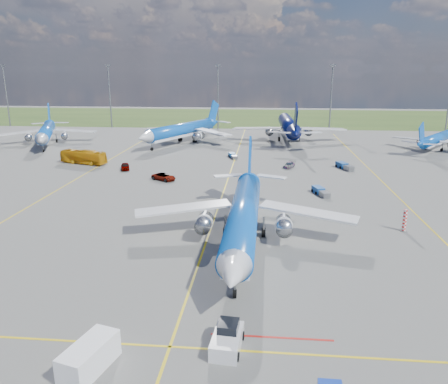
# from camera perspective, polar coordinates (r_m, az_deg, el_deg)

# --- Properties ---
(ground) EXTENTS (400.00, 400.00, 0.00)m
(ground) POSITION_cam_1_polar(r_m,az_deg,el_deg) (53.97, -2.58, -7.21)
(ground) COLOR #5C5C59
(ground) RESTS_ON ground
(grass_strip) EXTENTS (400.00, 80.00, 0.01)m
(grass_strip) POSITION_cam_1_polar(r_m,az_deg,el_deg) (200.42, 3.33, 9.72)
(grass_strip) COLOR #2D4719
(grass_strip) RESTS_ON ground
(taxiway_lines) EXTENTS (60.25, 160.00, 0.02)m
(taxiway_lines) POSITION_cam_1_polar(r_m,az_deg,el_deg) (80.01, 0.23, 0.52)
(taxiway_lines) COLOR gold
(taxiway_lines) RESTS_ON ground
(floodlight_masts) EXTENTS (202.20, 0.50, 22.70)m
(floodlight_masts) POSITION_cam_1_polar(r_m,az_deg,el_deg) (159.44, 6.55, 12.62)
(floodlight_masts) COLOR slate
(floodlight_masts) RESTS_ON ground
(warning_post) EXTENTS (0.50, 0.50, 3.00)m
(warning_post) POSITION_cam_1_polar(r_m,az_deg,el_deg) (63.36, 22.51, -3.46)
(warning_post) COLOR red
(warning_post) RESTS_ON ground
(bg_jet_nw) EXTENTS (42.62, 47.67, 10.27)m
(bg_jet_nw) POSITION_cam_1_polar(r_m,az_deg,el_deg) (137.36, -22.06, 5.81)
(bg_jet_nw) COLOR #0D52B9
(bg_jet_nw) RESTS_ON ground
(bg_jet_nnw) EXTENTS (46.70, 51.79, 11.08)m
(bg_jet_nnw) POSITION_cam_1_polar(r_m,az_deg,el_deg) (129.69, -5.49, 6.36)
(bg_jet_nnw) COLOR #0D52B9
(bg_jet_nnw) RESTS_ON ground
(bg_jet_n) EXTENTS (37.81, 48.74, 12.45)m
(bg_jet_n) POSITION_cam_1_polar(r_m,az_deg,el_deg) (137.64, 8.34, 6.81)
(bg_jet_n) COLOR #080F43
(bg_jet_n) RESTS_ON ground
(bg_jet_ne) EXTENTS (38.55, 40.19, 8.37)m
(bg_jet_ne) POSITION_cam_1_polar(r_m,az_deg,el_deg) (132.51, 25.97, 5.04)
(bg_jet_ne) COLOR #0D52B9
(bg_jet_ne) RESTS_ON ground
(main_airliner) EXTENTS (31.22, 40.79, 10.62)m
(main_airliner) POSITION_cam_1_polar(r_m,az_deg,el_deg) (55.08, 2.51, -6.72)
(main_airliner) COLOR #0D52B9
(main_airliner) RESTS_ON ground
(pushback_tug) EXTENTS (2.49, 5.82, 1.95)m
(pushback_tug) POSITION_cam_1_polar(r_m,az_deg,el_deg) (35.92, 0.43, -18.59)
(pushback_tug) COLOR silver
(pushback_tug) RESTS_ON ground
(service_van) EXTENTS (3.35, 5.21, 2.12)m
(service_van) POSITION_cam_1_polar(r_m,az_deg,el_deg) (34.99, -17.19, -19.89)
(service_van) COLOR white
(service_van) RESTS_ON ground
(apron_bus) EXTENTS (11.61, 5.84, 3.16)m
(apron_bus) POSITION_cam_1_polar(r_m,az_deg,el_deg) (105.52, -17.89, 4.37)
(apron_bus) COLOR #C9860B
(apron_bus) RESTS_ON ground
(service_car_a) EXTENTS (3.00, 4.61, 1.46)m
(service_car_a) POSITION_cam_1_polar(r_m,az_deg,el_deg) (96.96, -12.79, 3.28)
(service_car_a) COLOR #999999
(service_car_a) RESTS_ON ground
(service_car_b) EXTENTS (5.51, 4.52, 1.40)m
(service_car_b) POSITION_cam_1_polar(r_m,az_deg,el_deg) (86.30, -7.86, 1.98)
(service_car_b) COLOR #999999
(service_car_b) RESTS_ON ground
(service_car_c) EXTENTS (3.14, 4.45, 1.20)m
(service_car_c) POSITION_cam_1_polar(r_m,az_deg,el_deg) (97.66, 8.49, 3.51)
(service_car_c) COLOR #999999
(service_car_c) RESTS_ON ground
(baggage_tug_w) EXTENTS (2.80, 5.27, 1.14)m
(baggage_tug_w) POSITION_cam_1_polar(r_m,az_deg,el_deg) (77.65, 12.48, 0.07)
(baggage_tug_w) COLOR #194B96
(baggage_tug_w) RESTS_ON ground
(baggage_tug_c) EXTENTS (2.65, 4.89, 1.06)m
(baggage_tug_c) POSITION_cam_1_polar(r_m,az_deg,el_deg) (107.57, 1.16, 4.76)
(baggage_tug_c) COLOR #1B5BA7
(baggage_tug_c) RESTS_ON ground
(baggage_tug_e) EXTENTS (3.37, 5.67, 1.24)m
(baggage_tug_e) POSITION_cam_1_polar(r_m,az_deg,el_deg) (99.06, 15.43, 3.27)
(baggage_tug_e) COLOR #184A94
(baggage_tug_e) RESTS_ON ground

